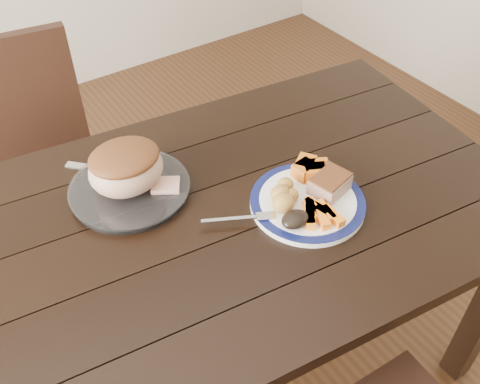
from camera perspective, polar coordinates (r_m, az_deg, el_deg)
ground at (r=1.92m, az=-2.43°, el=-18.33°), size 4.00×4.00×0.00m
dining_table at (r=1.38m, az=-3.22°, el=-5.15°), size 1.69×1.08×0.75m
chair_far at (r=1.94m, az=-21.00°, el=2.95°), size 0.47×0.48×0.93m
dinner_plate at (r=1.34m, az=7.20°, el=-1.16°), size 0.29×0.29×0.02m
plate_rim at (r=1.34m, az=7.23°, el=-0.89°), size 0.29×0.29×0.02m
serving_platter at (r=1.39m, az=-11.64°, el=0.22°), size 0.30×0.30×0.02m
pork_slice at (r=1.35m, az=9.54°, el=0.79°), size 0.11×0.09×0.04m
roasted_potatoes at (r=1.31m, az=4.70°, el=-0.40°), size 0.10×0.10×0.05m
carrot_batons at (r=1.29m, az=8.30°, el=-2.29°), size 0.09×0.12×0.02m
pumpkin_wedges at (r=1.39m, az=7.54°, el=2.41°), size 0.10×0.10×0.04m
dark_mushroom at (r=1.26m, az=5.90°, el=-2.91°), size 0.07×0.05×0.03m
fork at (r=1.28m, az=0.42°, el=-2.82°), size 0.17×0.10×0.00m
roast_joint at (r=1.35m, az=-12.05°, el=2.39°), size 0.19×0.16×0.12m
cut_slice at (r=1.36m, az=-7.93°, el=0.66°), size 0.09×0.08×0.02m
carving_knife at (r=1.44m, az=-10.25°, el=1.95°), size 0.24×0.24×0.01m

